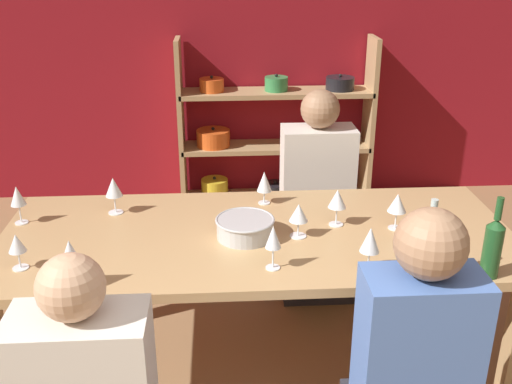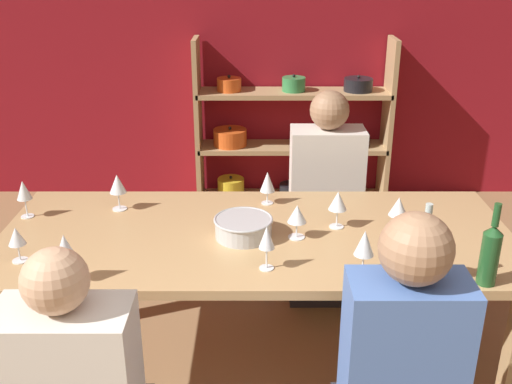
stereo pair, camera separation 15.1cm
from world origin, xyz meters
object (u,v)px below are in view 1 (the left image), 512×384
object	(u,v)px
mixing_bowl	(245,227)
wine_bottle_dark	(429,248)
wine_bottle_green	(493,246)
wine_glass_white_c	(337,200)
wine_glass_red_b	(370,241)
wine_glass_red_d	(299,214)
shelf_unit	(275,141)
wine_glass_white_b	(17,197)
wine_glass_empty_a	(264,182)
wine_glass_empty_b	(114,188)
wine_glass_white_d	(17,245)
wine_glass_red_a	(273,238)
person_far_a	(316,217)
wine_glass_red_c	(70,254)
dining_table	(257,252)
wine_glass_white_a	(397,204)

from	to	relation	value
mixing_bowl	wine_bottle_dark	bearing A→B (deg)	-29.73
wine_bottle_green	wine_glass_white_c	distance (m)	0.68
wine_glass_red_b	wine_glass_red_d	size ratio (longest dim) A/B	1.19
shelf_unit	wine_glass_white_b	bearing A→B (deg)	-123.80
mixing_bowl	wine_bottle_dark	distance (m)	0.76
wine_bottle_dark	wine_glass_empty_a	bearing A→B (deg)	127.19
wine_glass_empty_b	wine_glass_white_d	distance (m)	0.57
wine_glass_red_a	wine_glass_white_c	xyz separation A→B (m)	(0.31, 0.36, -0.01)
wine_glass_red_a	person_far_a	world-z (taller)	person_far_a
shelf_unit	wine_glass_red_a	bearing A→B (deg)	-95.49
shelf_unit	wine_glass_empty_a	world-z (taller)	shelf_unit
wine_glass_white_d	shelf_unit	bearing A→B (deg)	63.21
mixing_bowl	wine_glass_red_d	xyz separation A→B (m)	(0.23, -0.01, 0.06)
shelf_unit	person_far_a	bearing A→B (deg)	-84.62
wine_bottle_dark	wine_glass_white_c	xyz separation A→B (m)	(-0.25, 0.47, -0.00)
wine_glass_red_a	wine_glass_white_b	distance (m)	1.18
wine_glass_white_d	wine_glass_empty_a	bearing A→B (deg)	29.77
wine_glass_empty_b	wine_glass_red_d	size ratio (longest dim) A/B	1.16
wine_bottle_dark	wine_glass_red_c	xyz separation A→B (m)	(-1.30, 0.01, 0.01)
wine_glass_white_c	shelf_unit	bearing A→B (deg)	92.19
wine_glass_white_b	mixing_bowl	bearing A→B (deg)	-11.34
wine_glass_empty_a	dining_table	bearing A→B (deg)	-99.50
wine_glass_white_b	wine_glass_white_c	size ratio (longest dim) A/B	1.05
wine_glass_white_a	wine_glass_white_c	bearing A→B (deg)	168.24
mixing_bowl	wine_glass_empty_a	world-z (taller)	wine_glass_empty_a
wine_glass_red_c	wine_glass_empty_a	xyz separation A→B (m)	(0.75, 0.71, -0.02)
wine_glass_white_c	wine_glass_empty_b	xyz separation A→B (m)	(-0.99, 0.19, 0.00)
dining_table	wine_glass_red_b	bearing A→B (deg)	-40.25
dining_table	person_far_a	bearing A→B (deg)	64.68
shelf_unit	person_far_a	world-z (taller)	shelf_unit
wine_glass_red_c	wine_glass_white_b	size ratio (longest dim) A/B	1.08
dining_table	wine_glass_red_d	bearing A→B (deg)	-13.77
wine_glass_white_b	wine_glass_white_c	bearing A→B (deg)	-4.36
wine_glass_red_b	wine_glass_white_c	size ratio (longest dim) A/B	1.06
mixing_bowl	wine_glass_red_d	bearing A→B (deg)	-2.50
wine_glass_empty_b	wine_glass_white_d	bearing A→B (deg)	-120.18
dining_table	wine_glass_empty_b	distance (m)	0.72
wine_bottle_dark	wine_glass_white_c	distance (m)	0.53
shelf_unit	wine_glass_white_c	bearing A→B (deg)	-87.81
dining_table	wine_bottle_green	size ratio (longest dim) A/B	6.91
wine_glass_white_a	wine_glass_empty_b	size ratio (longest dim) A/B	0.94
wine_glass_red_a	person_far_a	xyz separation A→B (m)	(0.36, 1.14, -0.46)
wine_bottle_green	wine_glass_empty_a	bearing A→B (deg)	137.30
wine_glass_red_b	wine_glass_red_d	bearing A→B (deg)	127.75
dining_table	wine_glass_red_b	size ratio (longest dim) A/B	12.36
wine_glass_empty_a	wine_glass_white_b	world-z (taller)	wine_glass_white_b
wine_glass_empty_b	wine_glass_empty_a	bearing A→B (deg)	5.56
wine_glass_empty_a	mixing_bowl	bearing A→B (deg)	-107.16
shelf_unit	wine_bottle_dark	size ratio (longest dim) A/B	4.70
mixing_bowl	wine_bottle_green	bearing A→B (deg)	-22.88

